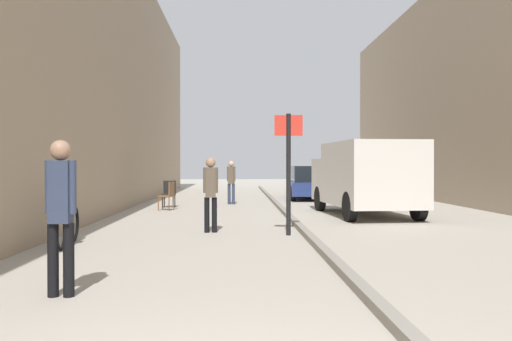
{
  "coord_description": "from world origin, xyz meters",
  "views": [
    {
      "loc": [
        0.13,
        -2.8,
        1.52
      ],
      "look_at": [
        0.73,
        14.64,
        1.32
      ],
      "focal_mm": 37.36,
      "sensor_mm": 36.0,
      "label": 1
    }
  ],
  "objects_px": {
    "parked_car": "(310,183)",
    "cafe_chair_by_doorway": "(168,194)",
    "pedestrian_main_foreground": "(61,206)",
    "street_sign_post": "(288,163)",
    "pedestrian_far_crossing": "(231,179)",
    "cafe_chair_near_window": "(169,192)",
    "bicycle_leaning": "(68,226)",
    "pedestrian_mid_block": "(211,189)",
    "delivery_van": "(365,176)"
  },
  "relations": [
    {
      "from": "parked_car",
      "to": "cafe_chair_by_doorway",
      "type": "height_order",
      "value": "parked_car"
    },
    {
      "from": "pedestrian_main_foreground",
      "to": "street_sign_post",
      "type": "relative_size",
      "value": 0.69
    },
    {
      "from": "pedestrian_far_crossing",
      "to": "cafe_chair_near_window",
      "type": "relative_size",
      "value": 1.76
    },
    {
      "from": "parked_car",
      "to": "street_sign_post",
      "type": "distance_m",
      "value": 12.11
    },
    {
      "from": "bicycle_leaning",
      "to": "street_sign_post",
      "type": "bearing_deg",
      "value": 12.83
    },
    {
      "from": "pedestrian_mid_block",
      "to": "street_sign_post",
      "type": "relative_size",
      "value": 0.64
    },
    {
      "from": "pedestrian_main_foreground",
      "to": "delivery_van",
      "type": "relative_size",
      "value": 0.36
    },
    {
      "from": "pedestrian_main_foreground",
      "to": "cafe_chair_near_window",
      "type": "height_order",
      "value": "pedestrian_main_foreground"
    },
    {
      "from": "pedestrian_main_foreground",
      "to": "street_sign_post",
      "type": "height_order",
      "value": "street_sign_post"
    },
    {
      "from": "pedestrian_main_foreground",
      "to": "cafe_chair_near_window",
      "type": "xyz_separation_m",
      "value": [
        -0.39,
        12.71,
        -0.49
      ]
    },
    {
      "from": "delivery_van",
      "to": "street_sign_post",
      "type": "relative_size",
      "value": 1.94
    },
    {
      "from": "delivery_van",
      "to": "street_sign_post",
      "type": "distance_m",
      "value": 5.08
    },
    {
      "from": "parked_car",
      "to": "cafe_chair_near_window",
      "type": "bearing_deg",
      "value": -139.39
    },
    {
      "from": "parked_car",
      "to": "bicycle_leaning",
      "type": "height_order",
      "value": "parked_car"
    },
    {
      "from": "pedestrian_main_foreground",
      "to": "street_sign_post",
      "type": "bearing_deg",
      "value": 61.26
    },
    {
      "from": "cafe_chair_near_window",
      "to": "cafe_chair_by_doorway",
      "type": "relative_size",
      "value": 1.0
    },
    {
      "from": "pedestrian_mid_block",
      "to": "parked_car",
      "type": "xyz_separation_m",
      "value": [
        3.78,
        11.37,
        -0.25
      ]
    },
    {
      "from": "parked_car",
      "to": "cafe_chair_near_window",
      "type": "relative_size",
      "value": 4.55
    },
    {
      "from": "parked_car",
      "to": "cafe_chair_by_doorway",
      "type": "relative_size",
      "value": 4.55
    },
    {
      "from": "delivery_van",
      "to": "cafe_chair_by_doorway",
      "type": "distance_m",
      "value": 6.42
    },
    {
      "from": "pedestrian_mid_block",
      "to": "cafe_chair_by_doorway",
      "type": "relative_size",
      "value": 1.77
    },
    {
      "from": "bicycle_leaning",
      "to": "pedestrian_far_crossing",
      "type": "bearing_deg",
      "value": 69.07
    },
    {
      "from": "pedestrian_far_crossing",
      "to": "bicycle_leaning",
      "type": "relative_size",
      "value": 0.94
    },
    {
      "from": "pedestrian_main_foreground",
      "to": "cafe_chair_by_doorway",
      "type": "xyz_separation_m",
      "value": [
        -0.26,
        11.49,
        -0.49
      ]
    },
    {
      "from": "pedestrian_main_foreground",
      "to": "bicycle_leaning",
      "type": "distance_m",
      "value": 4.04
    },
    {
      "from": "street_sign_post",
      "to": "bicycle_leaning",
      "type": "distance_m",
      "value": 4.61
    },
    {
      "from": "delivery_van",
      "to": "cafe_chair_near_window",
      "type": "distance_m",
      "value": 7.01
    },
    {
      "from": "cafe_chair_by_doorway",
      "to": "parked_car",
      "type": "bearing_deg",
      "value": -29.68
    },
    {
      "from": "pedestrian_main_foreground",
      "to": "cafe_chair_by_doorway",
      "type": "bearing_deg",
      "value": 93.52
    },
    {
      "from": "cafe_chair_near_window",
      "to": "cafe_chair_by_doorway",
      "type": "height_order",
      "value": "same"
    },
    {
      "from": "delivery_van",
      "to": "cafe_chair_near_window",
      "type": "xyz_separation_m",
      "value": [
        -6.2,
        3.22,
        -0.63
      ]
    },
    {
      "from": "pedestrian_far_crossing",
      "to": "pedestrian_mid_block",
      "type": "bearing_deg",
      "value": -79.03
    },
    {
      "from": "parked_car",
      "to": "cafe_chair_by_doorway",
      "type": "distance_m",
      "value": 7.82
    },
    {
      "from": "pedestrian_main_foreground",
      "to": "parked_car",
      "type": "distance_m",
      "value": 17.86
    },
    {
      "from": "pedestrian_main_foreground",
      "to": "street_sign_post",
      "type": "xyz_separation_m",
      "value": [
        3.11,
        5.19,
        0.51
      ]
    },
    {
      "from": "pedestrian_main_foreground",
      "to": "pedestrian_far_crossing",
      "type": "relative_size",
      "value": 1.09
    },
    {
      "from": "pedestrian_main_foreground",
      "to": "street_sign_post",
      "type": "distance_m",
      "value": 6.07
    },
    {
      "from": "pedestrian_far_crossing",
      "to": "street_sign_post",
      "type": "xyz_separation_m",
      "value": [
        1.33,
        -8.88,
        0.59
      ]
    },
    {
      "from": "bicycle_leaning",
      "to": "pedestrian_main_foreground",
      "type": "bearing_deg",
      "value": -78.6
    },
    {
      "from": "cafe_chair_near_window",
      "to": "street_sign_post",
      "type": "bearing_deg",
      "value": 117.71
    },
    {
      "from": "cafe_chair_near_window",
      "to": "pedestrian_far_crossing",
      "type": "bearing_deg",
      "value": -145.36
    },
    {
      "from": "cafe_chair_near_window",
      "to": "parked_car",
      "type": "bearing_deg",
      "value": -139.22
    },
    {
      "from": "bicycle_leaning",
      "to": "cafe_chair_near_window",
      "type": "height_order",
      "value": "bicycle_leaning"
    },
    {
      "from": "pedestrian_far_crossing",
      "to": "street_sign_post",
      "type": "distance_m",
      "value": 8.99
    },
    {
      "from": "pedestrian_far_crossing",
      "to": "parked_car",
      "type": "height_order",
      "value": "pedestrian_far_crossing"
    },
    {
      "from": "street_sign_post",
      "to": "cafe_chair_by_doorway",
      "type": "relative_size",
      "value": 2.77
    },
    {
      "from": "street_sign_post",
      "to": "parked_car",
      "type": "bearing_deg",
      "value": -96.14
    },
    {
      "from": "pedestrian_main_foreground",
      "to": "pedestrian_far_crossing",
      "type": "xyz_separation_m",
      "value": [
        1.78,
        14.06,
        -0.08
      ]
    },
    {
      "from": "delivery_van",
      "to": "cafe_chair_by_doorway",
      "type": "relative_size",
      "value": 5.37
    },
    {
      "from": "pedestrian_far_crossing",
      "to": "pedestrian_main_foreground",
      "type": "bearing_deg",
      "value": -83.79
    }
  ]
}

